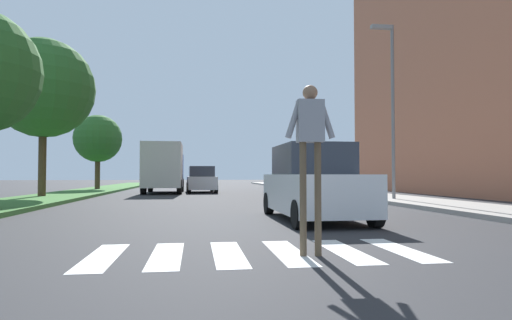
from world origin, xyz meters
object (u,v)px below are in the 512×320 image
object	(u,v)px
tree_distant	(98,139)
pedestrian_performer	(310,142)
truck_box_delivery	(164,167)
tree_far	(43,88)
sedan_midblock	(201,180)
suv_crossing	(313,184)
street_lamp_right	(391,95)

from	to	relation	value
tree_distant	pedestrian_performer	xyz separation A→B (m)	(8.60, -26.29, -2.09)
truck_box_delivery	tree_far	bearing A→B (deg)	-130.69
sedan_midblock	truck_box_delivery	bearing A→B (deg)	-162.63
tree_far	sedan_midblock	bearing A→B (deg)	41.97
tree_distant	suv_crossing	distance (m)	23.76
street_lamp_right	suv_crossing	world-z (taller)	street_lamp_right
tree_far	pedestrian_performer	xyz separation A→B (m)	(8.96, -16.01, -3.69)
tree_far	pedestrian_performer	world-z (taller)	tree_far
street_lamp_right	suv_crossing	size ratio (longest dim) A/B	1.63
pedestrian_performer	sedan_midblock	distance (m)	22.99
tree_distant	sedan_midblock	xyz separation A→B (m)	(7.35, -3.35, -2.95)
pedestrian_performer	street_lamp_right	bearing A→B (deg)	59.87
pedestrian_performer	truck_box_delivery	size ratio (longest dim) A/B	0.40
suv_crossing	truck_box_delivery	xyz separation A→B (m)	(-5.05, 17.27, 0.70)
street_lamp_right	truck_box_delivery	bearing A→B (deg)	133.96
street_lamp_right	suv_crossing	xyz separation A→B (m)	(-5.27, -6.57, -3.66)
tree_distant	street_lamp_right	bearing A→B (deg)	-44.09
sedan_midblock	truck_box_delivery	distance (m)	2.64
tree_far	tree_distant	world-z (taller)	tree_far
sedan_midblock	suv_crossing	bearing A→B (deg)	-81.61
tree_far	truck_box_delivery	xyz separation A→B (m)	(5.32, 6.19, -3.72)
street_lamp_right	sedan_midblock	size ratio (longest dim) A/B	1.73
tree_far	street_lamp_right	size ratio (longest dim) A/B	1.02
pedestrian_performer	sedan_midblock	size ratio (longest dim) A/B	0.57
tree_far	tree_distant	distance (m)	10.42
suv_crossing	sedan_midblock	distance (m)	18.21
street_lamp_right	sedan_midblock	world-z (taller)	street_lamp_right
tree_far	suv_crossing	bearing A→B (deg)	-46.90
sedan_midblock	tree_far	bearing A→B (deg)	-138.03
tree_far	truck_box_delivery	bearing A→B (deg)	49.31
tree_distant	truck_box_delivery	bearing A→B (deg)	-39.59
pedestrian_performer	suv_crossing	bearing A→B (deg)	74.11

